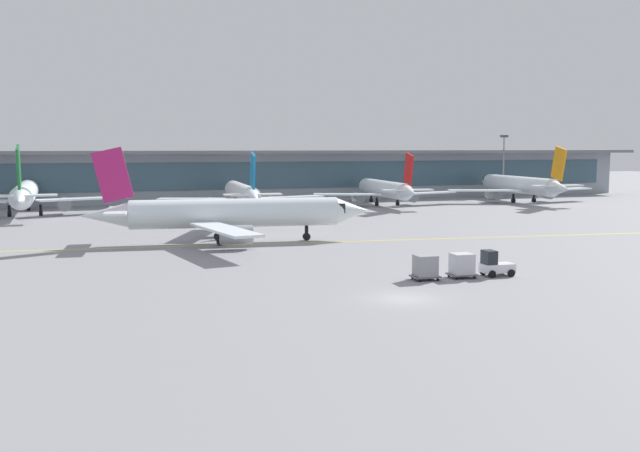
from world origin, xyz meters
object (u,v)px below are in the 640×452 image
at_px(gate_airplane_4, 520,185).
at_px(gate_airplane_2, 242,193).
at_px(gate_airplane_1, 25,194).
at_px(cargo_dolly_lead, 462,265).
at_px(taxiing_regional_jet, 232,214).
at_px(baggage_tug, 495,265).
at_px(apron_light_mast_1, 503,163).
at_px(gate_airplane_3, 385,189).
at_px(cargo_dolly_trailing, 425,266).

bearing_deg(gate_airplane_4, gate_airplane_2, 96.22).
height_order(gate_airplane_1, cargo_dolly_lead, gate_airplane_1).
relative_size(gate_airplane_4, cargo_dolly_lead, 14.53).
bearing_deg(taxiing_regional_jet, baggage_tug, -52.66).
height_order(gate_airplane_4, taxiing_regional_jet, gate_airplane_4).
xyz_separation_m(gate_airplane_4, baggage_tug, (-46.56, -64.81, -2.24)).
distance_m(gate_airplane_4, apron_light_mast_1, 15.58).
relative_size(gate_airplane_2, apron_light_mast_1, 2.28).
bearing_deg(gate_airplane_3, baggage_tug, 167.69).
relative_size(gate_airplane_2, taxiing_regional_jet, 0.93).
bearing_deg(baggage_tug, taxiing_regional_jet, 123.53).
bearing_deg(gate_airplane_2, gate_airplane_3, -79.28).
bearing_deg(baggage_tug, gate_airplane_1, 123.21).
relative_size(taxiing_regional_jet, apron_light_mast_1, 2.45).
relative_size(gate_airplane_4, baggage_tug, 11.85).
distance_m(gate_airplane_1, gate_airplane_4, 85.84).
bearing_deg(gate_airplane_1, cargo_dolly_trailing, -154.50).
relative_size(taxiing_regional_jet, cargo_dolly_lead, 14.35).
xyz_separation_m(gate_airplane_2, taxiing_regional_jet, (-9.13, -36.55, 0.22)).
xyz_separation_m(gate_airplane_2, gate_airplane_4, (53.32, 1.70, 0.26)).
distance_m(cargo_dolly_trailing, apron_light_mast_1, 97.91).
bearing_deg(cargo_dolly_trailing, gate_airplane_4, 53.45).
distance_m(gate_airplane_1, gate_airplane_2, 32.69).
bearing_deg(cargo_dolly_trailing, gate_airplane_2, 93.28).
bearing_deg(cargo_dolly_lead, gate_airplane_3, 73.79).
distance_m(gate_airplane_4, cargo_dolly_trailing, 83.29).
height_order(gate_airplane_1, cargo_dolly_trailing, gate_airplane_1).
bearing_deg(gate_airplane_1, taxiing_regional_jet, -150.78).
bearing_deg(cargo_dolly_lead, apron_light_mast_1, 57.74).
xyz_separation_m(gate_airplane_1, taxiing_regional_jet, (23.38, -39.91, -0.10)).
distance_m(taxiing_regional_jet, apron_light_mast_1, 85.81).
height_order(taxiing_regional_jet, baggage_tug, taxiing_regional_jet).
xyz_separation_m(gate_airplane_1, apron_light_mast_1, (91.29, 12.40, 3.84)).
distance_m(taxiing_regional_jet, cargo_dolly_lead, 29.52).
height_order(taxiing_regional_jet, cargo_dolly_trailing, taxiing_regional_jet).
distance_m(cargo_dolly_lead, apron_light_mast_1, 96.19).
xyz_separation_m(gate_airplane_1, gate_airplane_3, (58.88, -0.35, -0.36)).
height_order(taxiing_regional_jet, apron_light_mast_1, apron_light_mast_1).
distance_m(gate_airplane_4, taxiing_regional_jet, 73.23).
xyz_separation_m(gate_airplane_4, cargo_dolly_trailing, (-52.62, -64.53, -2.08)).
bearing_deg(gate_airplane_3, gate_airplane_1, 93.88).
distance_m(gate_airplane_3, apron_light_mast_1, 35.07).
bearing_deg(cargo_dolly_lead, taxiing_regional_jet, 118.79).
xyz_separation_m(gate_airplane_2, cargo_dolly_lead, (3.84, -62.98, -1.82)).
bearing_deg(taxiing_regional_jet, gate_airplane_4, 37.94).
relative_size(gate_airplane_1, cargo_dolly_lead, 14.77).
relative_size(gate_airplane_4, apron_light_mast_1, 2.48).
relative_size(gate_airplane_3, cargo_dolly_trailing, 13.13).
height_order(gate_airplane_2, cargo_dolly_trailing, gate_airplane_2).
bearing_deg(baggage_tug, gate_airplane_3, 76.12).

